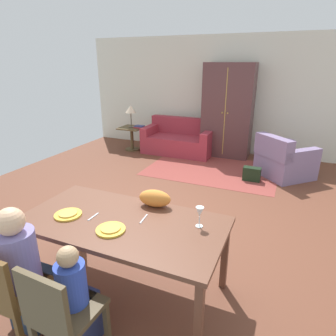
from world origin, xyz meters
The scene contains 24 objects.
ground_plane centered at (0.00, 0.48, -0.01)m, with size 7.46×6.16×0.02m, color brown.
back_wall centered at (0.00, 3.61, 1.35)m, with size 7.46×0.10×2.70m, color silver.
dining_table centered at (0.11, -1.50, 0.69)m, with size 1.85×0.94×0.76m.
plate_near_man centered at (-0.39, -1.62, 0.77)m, with size 0.25×0.25×0.02m, color gold.
pizza_near_man centered at (-0.39, -1.62, 0.78)m, with size 0.17×0.17×0.01m, color gold.
plate_near_child centered at (0.11, -1.68, 0.77)m, with size 0.25×0.25×0.02m, color yellow.
pizza_near_child centered at (0.11, -1.68, 0.78)m, with size 0.17×0.17×0.01m, color gold.
wine_glass centered at (0.78, -1.32, 0.89)m, with size 0.07×0.07×0.19m.
fork centered at (-0.16, -1.55, 0.76)m, with size 0.02×0.15×0.01m, color silver.
knife centered at (0.28, -1.40, 0.76)m, with size 0.01×0.17×0.01m, color silver.
dining_chair_man centered at (-0.39, -2.33, 0.49)m, with size 0.43×0.43×0.87m.
person_man centered at (-0.39, -2.16, 0.51)m, with size 0.30×0.40×1.11m.
dining_chair_child centered at (0.11, -2.33, 0.49)m, with size 0.44×0.44×0.87m.
person_child centered at (0.12, -2.16, 0.43)m, with size 0.22×0.29×0.92m.
cat centered at (0.26, -1.13, 0.84)m, with size 0.32×0.16×0.17m, color orange.
area_rug centered at (0.00, 2.13, 0.00)m, with size 2.60×1.80×0.01m, color brown.
couch centered at (-1.07, 2.98, 0.30)m, with size 1.67×0.86×0.82m.
armchair centered at (1.35, 2.29, 0.32)m, with size 1.21×1.21×0.82m.
armoire centered at (0.01, 3.22, 1.05)m, with size 1.10×0.59×2.10m.
side_table centered at (-2.25, 2.73, 0.38)m, with size 0.56×0.56×0.58m.
table_lamp centered at (-2.25, 2.73, 1.01)m, with size 0.26×0.26×0.54m.
book_lower centered at (-2.04, 2.72, 0.59)m, with size 0.22×0.16×0.03m, color #A33035.
book_upper centered at (-2.04, 2.75, 0.62)m, with size 0.22×0.16×0.03m, color navy.
handbag centered at (0.84, 1.83, 0.13)m, with size 0.32×0.16×0.26m, color black.
Camera 1 is at (1.39, -3.43, 2.10)m, focal length 30.96 mm.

